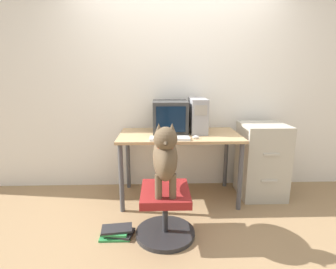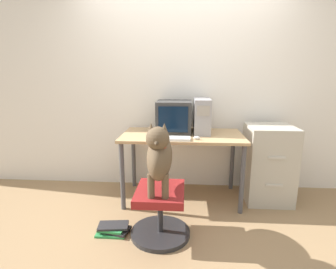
{
  "view_description": "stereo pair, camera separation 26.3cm",
  "coord_description": "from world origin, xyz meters",
  "views": [
    {
      "loc": [
        -0.23,
        -2.53,
        1.44
      ],
      "look_at": [
        -0.14,
        0.04,
        0.85
      ],
      "focal_mm": 28.0,
      "sensor_mm": 36.0,
      "label": 1
    },
    {
      "loc": [
        0.04,
        -2.53,
        1.44
      ],
      "look_at": [
        -0.14,
        0.04,
        0.85
      ],
      "focal_mm": 28.0,
      "sensor_mm": 36.0,
      "label": 2
    }
  ],
  "objects": [
    {
      "name": "office_chair",
      "position": [
        -0.18,
        -0.4,
        0.24
      ],
      "size": [
        0.54,
        0.54,
        0.45
      ],
      "color": "#262628",
      "rests_on": "ground_plane"
    },
    {
      "name": "ground_plane",
      "position": [
        0.0,
        0.0,
        0.0
      ],
      "size": [
        12.0,
        12.0,
        0.0
      ],
      "primitive_type": "plane",
      "color": "#937551"
    },
    {
      "name": "crt_monitor",
      "position": [
        -0.1,
        0.47,
        0.96
      ],
      "size": [
        0.39,
        0.4,
        0.36
      ],
      "color": "#383838",
      "rests_on": "desk"
    },
    {
      "name": "book_stack_floor",
      "position": [
        -0.62,
        -0.4,
        0.04
      ],
      "size": [
        0.31,
        0.24,
        0.08
      ],
      "color": "#2D8C47",
      "rests_on": "ground_plane"
    },
    {
      "name": "computer_mouse",
      "position": [
        0.15,
        0.12,
        0.8
      ],
      "size": [
        0.07,
        0.04,
        0.04
      ],
      "color": "silver",
      "rests_on": "desk"
    },
    {
      "name": "dog",
      "position": [
        -0.18,
        -0.43,
        0.78
      ],
      "size": [
        0.21,
        0.59,
        0.62
      ],
      "color": "brown",
      "rests_on": "office_chair"
    },
    {
      "name": "filing_cabinet",
      "position": [
        0.99,
        0.4,
        0.44
      ],
      "size": [
        0.51,
        0.52,
        0.88
      ],
      "color": "#B7B2A3",
      "rests_on": "ground_plane"
    },
    {
      "name": "pc_tower",
      "position": [
        0.22,
        0.47,
        0.98
      ],
      "size": [
        0.18,
        0.44,
        0.39
      ],
      "color": "#99999E",
      "rests_on": "desk"
    },
    {
      "name": "desk",
      "position": [
        0.0,
        0.36,
        0.68
      ],
      "size": [
        1.36,
        0.71,
        0.78
      ],
      "color": "tan",
      "rests_on": "ground_plane"
    },
    {
      "name": "wall_back",
      "position": [
        0.0,
        0.78,
        1.3
      ],
      "size": [
        8.0,
        0.05,
        2.6
      ],
      "color": "white",
      "rests_on": "ground_plane"
    },
    {
      "name": "keyboard",
      "position": [
        -0.12,
        0.1,
        0.79
      ],
      "size": [
        0.41,
        0.15,
        0.03
      ],
      "color": "silver",
      "rests_on": "desk"
    }
  ]
}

